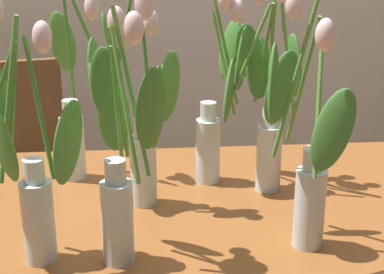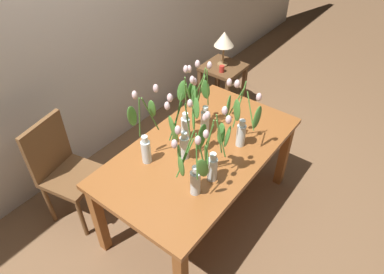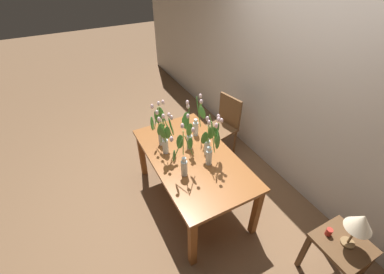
{
  "view_description": "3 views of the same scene",
  "coord_description": "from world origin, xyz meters",
  "views": [
    {
      "loc": [
        -0.14,
        -1.35,
        1.4
      ],
      "look_at": [
        -0.02,
        0.06,
        0.91
      ],
      "focal_mm": 54.94,
      "sensor_mm": 36.0,
      "label": 1
    },
    {
      "loc": [
        -1.57,
        -1.11,
        2.46
      ],
      "look_at": [
        -0.06,
        0.04,
        0.88
      ],
      "focal_mm": 32.26,
      "sensor_mm": 36.0,
      "label": 2
    },
    {
      "loc": [
        1.94,
        -1.03,
        2.69
      ],
      "look_at": [
        -0.02,
        0.01,
        1.0
      ],
      "focal_mm": 24.18,
      "sensor_mm": 36.0,
      "label": 3
    }
  ],
  "objects": [
    {
      "name": "tulip_vase_6",
      "position": [
        -0.39,
        -0.22,
        0.97
      ],
      "size": [
        0.27,
        0.21,
        0.55
      ],
      "color": "silver",
      "rests_on": "dining_table"
    },
    {
      "name": "tulip_vase_1",
      "position": [
        0.06,
        0.18,
        0.93
      ],
      "size": [
        0.15,
        0.17,
        0.56
      ],
      "color": "silver",
      "rests_on": "dining_table"
    },
    {
      "name": "ground_plane",
      "position": [
        0.0,
        0.0,
        0.0
      ],
      "size": [
        18.0,
        18.0,
        0.0
      ],
      "primitive_type": "plane",
      "color": "brown"
    },
    {
      "name": "room_wall_rear",
      "position": [
        0.0,
        1.37,
        1.35
      ],
      "size": [
        9.0,
        0.1,
        2.7
      ],
      "primitive_type": "cube",
      "color": "beige",
      "rests_on": "ground"
    },
    {
      "name": "side_table",
      "position": [
        1.47,
        0.75,
        0.43
      ],
      "size": [
        0.44,
        0.44,
        0.55
      ],
      "color": "brown",
      "rests_on": "ground"
    },
    {
      "name": "pillar_candle",
      "position": [
        1.34,
        0.69,
        0.59
      ],
      "size": [
        0.06,
        0.06,
        0.07
      ],
      "primitive_type": "cylinder",
      "color": "#B72D23",
      "rests_on": "side_table"
    },
    {
      "name": "tulip_vase_4",
      "position": [
        0.18,
        0.13,
        0.97
      ],
      "size": [
        0.24,
        0.2,
        0.59
      ],
      "color": "silver",
      "rests_on": "dining_table"
    },
    {
      "name": "tulip_vase_5",
      "position": [
        -0.17,
        0.04,
        0.95
      ],
      "size": [
        0.24,
        0.13,
        0.58
      ],
      "color": "silver",
      "rests_on": "dining_table"
    },
    {
      "name": "tulip_vase_2",
      "position": [
        -0.18,
        -0.23,
        0.97
      ],
      "size": [
        0.17,
        0.22,
        0.57
      ],
      "color": "silver",
      "rests_on": "dining_table"
    },
    {
      "name": "tulip_vase_0",
      "position": [
        -0.32,
        0.24,
        0.94
      ],
      "size": [
        0.22,
        0.13,
        0.57
      ],
      "color": "silver",
      "rests_on": "dining_table"
    },
    {
      "name": "dining_chair",
      "position": [
        -0.65,
        0.88,
        0.52
      ],
      "size": [
        0.47,
        0.47,
        0.93
      ],
      "color": "brown",
      "rests_on": "ground"
    },
    {
      "name": "tulip_vase_3",
      "position": [
        0.19,
        -0.21,
        0.96
      ],
      "size": [
        0.18,
        0.26,
        0.59
      ],
      "color": "silver",
      "rests_on": "dining_table"
    },
    {
      "name": "table_lamp",
      "position": [
        1.48,
        0.77,
        0.86
      ],
      "size": [
        0.22,
        0.22,
        0.4
      ],
      "color": "olive",
      "rests_on": "side_table"
    },
    {
      "name": "dining_table",
      "position": [
        0.0,
        0.0,
        0.65
      ],
      "size": [
        1.6,
        0.9,
        0.74
      ],
      "color": "brown",
      "rests_on": "ground"
    }
  ]
}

